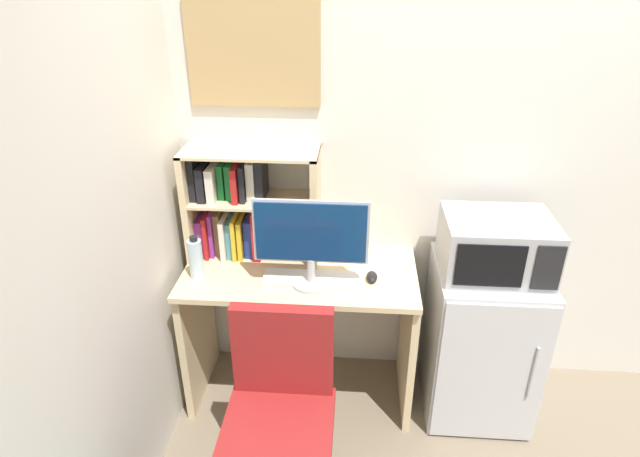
# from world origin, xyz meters

# --- Properties ---
(wall_back) EXTENTS (6.40, 0.04, 2.60)m
(wall_back) POSITION_xyz_m (0.40, 0.02, 1.30)
(wall_back) COLOR silver
(wall_back) RESTS_ON ground_plane
(desk) EXTENTS (1.13, 0.56, 0.77)m
(desk) POSITION_xyz_m (-0.98, -0.28, 0.52)
(desk) COLOR beige
(desk) RESTS_ON ground_plane
(hutch_bookshelf) EXTENTS (0.65, 0.26, 0.56)m
(hutch_bookshelf) POSITION_xyz_m (-1.30, -0.12, 1.05)
(hutch_bookshelf) COLOR beige
(hutch_bookshelf) RESTS_ON desk
(monitor) EXTENTS (0.52, 0.18, 0.43)m
(monitor) POSITION_xyz_m (-0.92, -0.39, 1.01)
(monitor) COLOR #B7B7BC
(monitor) RESTS_ON desk
(keyboard) EXTENTS (0.45, 0.14, 0.02)m
(keyboard) POSITION_xyz_m (-0.92, -0.36, 0.78)
(keyboard) COLOR silver
(keyboard) RESTS_ON desk
(computer_mouse) EXTENTS (0.05, 0.09, 0.04)m
(computer_mouse) POSITION_xyz_m (-0.64, -0.33, 0.78)
(computer_mouse) COLOR black
(computer_mouse) RESTS_ON desk
(water_bottle) EXTENTS (0.07, 0.07, 0.22)m
(water_bottle) POSITION_xyz_m (-1.46, -0.37, 0.87)
(water_bottle) COLOR silver
(water_bottle) RESTS_ON desk
(mini_fridge) EXTENTS (0.51, 0.54, 0.82)m
(mini_fridge) POSITION_xyz_m (-0.08, -0.29, 0.41)
(mini_fridge) COLOR silver
(mini_fridge) RESTS_ON ground_plane
(microwave) EXTENTS (0.48, 0.39, 0.27)m
(microwave) POSITION_xyz_m (-0.08, -0.29, 0.95)
(microwave) COLOR #ADADB2
(microwave) RESTS_ON mini_fridge
(desk_chair) EXTENTS (0.50, 0.50, 0.90)m
(desk_chair) POSITION_xyz_m (-1.00, -0.91, 0.39)
(desk_chair) COLOR black
(desk_chair) RESTS_ON ground_plane
(wall_corkboard) EXTENTS (0.61, 0.02, 0.49)m
(wall_corkboard) POSITION_xyz_m (-1.21, -0.01, 1.75)
(wall_corkboard) COLOR tan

